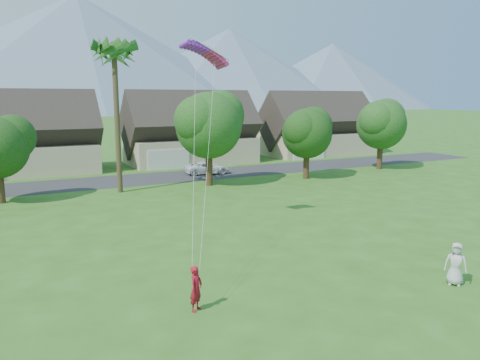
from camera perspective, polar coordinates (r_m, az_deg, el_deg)
ground at (r=17.05m, az=16.25°, el=-18.09°), size 500.00×500.00×0.00m
street at (r=46.69m, az=-13.48°, el=-0.02°), size 90.00×7.00×0.01m
kite_flyer at (r=18.03m, az=-5.37°, el=-13.03°), size 0.76×0.73×1.75m
watcher at (r=22.23m, az=24.82°, el=-9.26°), size 1.04×1.08×1.86m
parked_car at (r=49.15m, az=-4.03°, el=1.49°), size 4.94×2.80×1.30m
mountain_ridge at (r=272.41m, az=-23.16°, el=13.69°), size 540.00×240.00×70.00m
houses_row at (r=55.08m, az=-15.34°, el=5.00°), size 72.75×8.19×8.86m
tree_row at (r=39.94m, az=-13.29°, el=5.40°), size 62.27×6.67×8.45m
fan_palm at (r=40.39m, az=-15.13°, el=15.20°), size 3.00×3.00×13.80m
parafoil_kite at (r=27.60m, az=-4.24°, el=15.37°), size 2.86×1.10×0.50m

